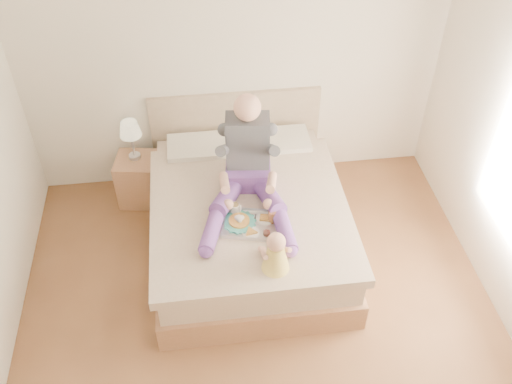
{
  "coord_description": "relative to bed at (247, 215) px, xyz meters",
  "views": [
    {
      "loc": [
        -0.39,
        -2.62,
        4.01
      ],
      "look_at": [
        0.06,
        0.89,
        0.77
      ],
      "focal_mm": 40.0,
      "sensor_mm": 36.0,
      "label": 1
    }
  ],
  "objects": [
    {
      "name": "room",
      "position": [
        0.08,
        -1.08,
        1.19
      ],
      "size": [
        4.02,
        4.22,
        2.71
      ],
      "color": "brown",
      "rests_on": "ground"
    },
    {
      "name": "bed",
      "position": [
        0.0,
        0.0,
        0.0
      ],
      "size": [
        1.7,
        2.18,
        1.0
      ],
      "color": "#8C6041",
      "rests_on": "ground"
    },
    {
      "name": "nightstand",
      "position": [
        -1.0,
        0.7,
        -0.06
      ],
      "size": [
        0.47,
        0.43,
        0.51
      ],
      "rotation": [
        0.0,
        0.0,
        -0.16
      ],
      "color": "#8C6041",
      "rests_on": "ground"
    },
    {
      "name": "lamp",
      "position": [
        -1.01,
        0.73,
        0.51
      ],
      "size": [
        0.21,
        0.21,
        0.42
      ],
      "color": "silver",
      "rests_on": "nightstand"
    },
    {
      "name": "adult",
      "position": [
        0.01,
        -0.02,
        0.57
      ],
      "size": [
        0.78,
        1.16,
        0.93
      ],
      "rotation": [
        0.0,
        0.0,
        -0.12
      ],
      "color": "#593482",
      "rests_on": "bed"
    },
    {
      "name": "tray",
      "position": [
        -0.02,
        -0.41,
        0.32
      ],
      "size": [
        0.51,
        0.44,
        0.13
      ],
      "rotation": [
        0.0,
        0.0,
        -0.24
      ],
      "color": "silver",
      "rests_on": "bed"
    },
    {
      "name": "baby",
      "position": [
        0.12,
        -0.89,
        0.44
      ],
      "size": [
        0.24,
        0.33,
        0.36
      ],
      "rotation": [
        0.0,
        0.0,
        0.27
      ],
      "color": "#F4D54D",
      "rests_on": "bed"
    }
  ]
}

